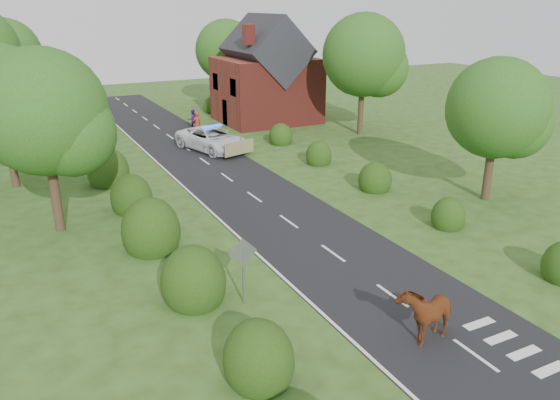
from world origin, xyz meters
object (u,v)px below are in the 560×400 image
road_sign (243,261)px  pedestrian_purple (193,119)px  pedestrian_red (197,123)px  police_van (212,139)px  cow (426,314)px

road_sign → pedestrian_purple: road_sign is taller
pedestrian_red → pedestrian_purple: size_ratio=1.07×
police_van → pedestrian_red: (0.66, 5.16, 0.08)m
road_sign → cow: size_ratio=1.16×
cow → pedestrian_red: pedestrian_red is taller
cow → pedestrian_purple: 32.22m
pedestrian_red → police_van: bearing=73.7°
road_sign → pedestrian_purple: bearing=74.9°
police_van → pedestrian_purple: size_ratio=3.82×
cow → police_van: (2.20, 24.95, 0.06)m
road_sign → pedestrian_red: 26.65m
road_sign → pedestrian_purple: 28.61m
police_van → pedestrian_purple: bearing=65.9°
cow → pedestrian_purple: pedestrian_purple is taller
pedestrian_red → cow: bearing=75.6°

